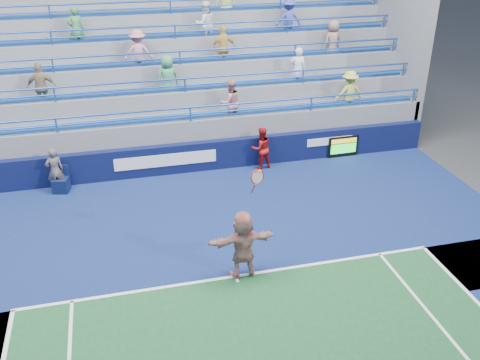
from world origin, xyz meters
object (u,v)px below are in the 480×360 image
object	(u,v)px
tennis_player	(243,244)
line_judge	(55,170)
serve_speed_board	(343,146)
judge_chair	(61,184)
ball_girl	(261,148)

from	to	relation	value
tennis_player	line_judge	xyz separation A→B (m)	(-4.92, 5.99, -0.16)
serve_speed_board	line_judge	distance (m)	10.49
serve_speed_board	judge_chair	bearing A→B (deg)	-178.03
serve_speed_board	ball_girl	size ratio (longest dim) A/B	0.77
line_judge	ball_girl	bearing A→B (deg)	165.26
judge_chair	ball_girl	size ratio (longest dim) A/B	0.57
judge_chair	tennis_player	distance (m)	7.67
serve_speed_board	tennis_player	world-z (taller)	tennis_player
judge_chair	line_judge	xyz separation A→B (m)	(-0.13, 0.03, 0.50)
tennis_player	line_judge	distance (m)	7.75
judge_chair	tennis_player	size ratio (longest dim) A/B	0.29
tennis_player	ball_girl	xyz separation A→B (m)	(2.24, 6.10, -0.16)
serve_speed_board	tennis_player	xyz separation A→B (m)	(-5.56, -6.31, 0.52)
tennis_player	line_judge	bearing A→B (deg)	129.40
line_judge	ball_girl	distance (m)	7.16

